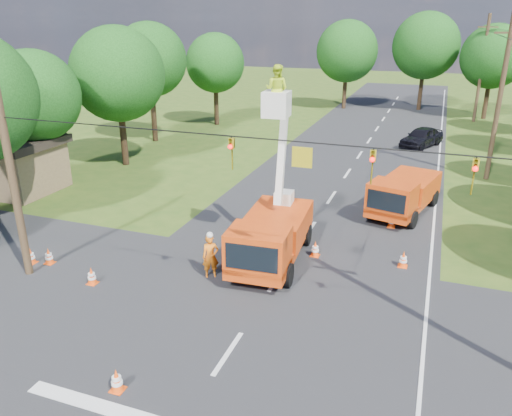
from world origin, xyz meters
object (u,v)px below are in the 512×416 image
at_px(traffic_cone_8, 403,259).
at_px(shed, 11,164).
at_px(traffic_cone_4, 92,276).
at_px(pole_left, 10,166).
at_px(traffic_cone_7, 417,187).
at_px(tree_left_c, 34,97).
at_px(tree_left_d, 117,74).
at_px(tree_far_c, 493,57).
at_px(traffic_cone_3, 392,221).
at_px(tree_far_a, 347,51).
at_px(bucket_truck, 272,225).
at_px(tree_left_f, 215,63).
at_px(traffic_cone_0, 117,380).
at_px(traffic_cone_6, 31,256).
at_px(tree_far_b, 426,46).
at_px(traffic_cone_5, 49,256).
at_px(traffic_cone_2, 315,249).
at_px(pole_right_mid, 500,98).
at_px(ground_worker, 211,257).
at_px(second_truck, 404,193).
at_px(pole_right_far, 482,68).
at_px(tree_left_e, 150,60).
at_px(distant_car, 422,137).

xyz_separation_m(traffic_cone_8, shed, (-22.52, 2.28, 1.26)).
bearing_deg(traffic_cone_4, pole_left, -176.90).
bearing_deg(traffic_cone_7, tree_left_c, -162.46).
distance_m(tree_left_d, tree_far_c, 36.46).
xyz_separation_m(traffic_cone_3, traffic_cone_7, (0.84, 5.83, 0.00)).
height_order(shed, tree_far_a, tree_far_a).
distance_m(traffic_cone_3, shed, 21.76).
xyz_separation_m(bucket_truck, traffic_cone_3, (4.34, 5.49, -1.35)).
relative_size(tree_left_f, tree_far_c, 0.92).
bearing_deg(traffic_cone_8, traffic_cone_0, -123.39).
relative_size(traffic_cone_0, traffic_cone_6, 1.00).
relative_size(tree_far_a, tree_far_b, 0.92).
height_order(traffic_cone_5, tree_far_c, tree_far_c).
xyz_separation_m(bucket_truck, traffic_cone_7, (5.18, 11.32, -1.35)).
height_order(traffic_cone_0, pole_left, pole_left).
distance_m(traffic_cone_2, traffic_cone_6, 11.91).
height_order(traffic_cone_7, pole_right_mid, pole_right_mid).
xyz_separation_m(traffic_cone_8, tree_left_d, (-19.52, 9.28, 5.77)).
height_order(ground_worker, traffic_cone_8, ground_worker).
height_order(bucket_truck, traffic_cone_7, bucket_truck).
bearing_deg(traffic_cone_7, traffic_cone_0, -108.41).
height_order(traffic_cone_7, pole_left, pole_left).
xyz_separation_m(pole_right_mid, tree_left_d, (-23.50, -5.00, 1.02)).
bearing_deg(traffic_cone_7, tree_far_b, 92.89).
distance_m(traffic_cone_0, traffic_cone_7, 21.23).
xyz_separation_m(traffic_cone_4, traffic_cone_5, (-2.74, 0.80, 0.00)).
relative_size(traffic_cone_0, tree_left_c, 0.09).
bearing_deg(second_truck, traffic_cone_5, -126.95).
height_order(pole_right_far, tree_left_e, pole_right_far).
xyz_separation_m(bucket_truck, pole_right_mid, (9.20, 15.69, 3.40)).
bearing_deg(tree_far_c, tree_left_f, -153.72).
bearing_deg(traffic_cone_5, traffic_cone_8, 18.96).
bearing_deg(traffic_cone_2, shed, 172.28).
distance_m(traffic_cone_2, tree_left_d, 19.43).
bearing_deg(traffic_cone_7, pole_right_far, 80.64).
distance_m(pole_right_far, tree_far_a, 13.87).
height_order(distant_car, pole_right_far, pole_right_far).
height_order(pole_right_mid, tree_left_f, pole_right_mid).
bearing_deg(traffic_cone_0, tree_left_e, 118.81).
bearing_deg(tree_left_e, traffic_cone_3, -30.81).
distance_m(pole_right_mid, tree_far_b, 25.65).
relative_size(traffic_cone_2, shed, 0.13).
relative_size(traffic_cone_7, tree_left_e, 0.08).
xyz_separation_m(second_truck, tree_left_c, (-20.46, -2.87, 4.30)).
xyz_separation_m(traffic_cone_0, tree_left_d, (-12.78, 19.51, 5.77)).
height_order(traffic_cone_4, traffic_cone_5, same).
bearing_deg(traffic_cone_6, traffic_cone_3, 33.56).
distance_m(distant_car, tree_far_c, 16.41).
distance_m(traffic_cone_2, pole_right_far, 35.71).
xyz_separation_m(traffic_cone_5, tree_left_e, (-7.47, 21.04, 6.13)).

